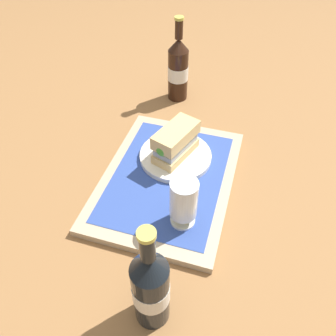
% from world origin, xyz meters
% --- Properties ---
extents(ground_plane, '(3.00, 3.00, 0.00)m').
position_xyz_m(ground_plane, '(0.00, 0.00, 0.00)').
color(ground_plane, olive).
extents(tray, '(0.44, 0.32, 0.02)m').
position_xyz_m(tray, '(0.00, 0.00, 0.01)').
color(tray, tan).
rests_on(tray, ground_plane).
extents(placemat, '(0.38, 0.27, 0.00)m').
position_xyz_m(placemat, '(0.00, 0.00, 0.02)').
color(placemat, '#2D4793').
rests_on(placemat, tray).
extents(plate, '(0.19, 0.19, 0.01)m').
position_xyz_m(plate, '(-0.07, -0.00, 0.03)').
color(plate, silver).
rests_on(plate, placemat).
extents(sandwich, '(0.14, 0.10, 0.08)m').
position_xyz_m(sandwich, '(-0.07, -0.00, 0.08)').
color(sandwich, tan).
rests_on(sandwich, plate).
extents(beer_glass, '(0.06, 0.06, 0.12)m').
position_xyz_m(beer_glass, '(0.12, 0.07, 0.09)').
color(beer_glass, silver).
rests_on(beer_glass, placemat).
extents(beer_bottle, '(0.07, 0.07, 0.27)m').
position_xyz_m(beer_bottle, '(0.33, 0.07, 0.10)').
color(beer_bottle, black).
rests_on(beer_bottle, ground_plane).
extents(second_bottle, '(0.07, 0.07, 0.27)m').
position_xyz_m(second_bottle, '(-0.38, -0.08, 0.10)').
color(second_bottle, black).
rests_on(second_bottle, ground_plane).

